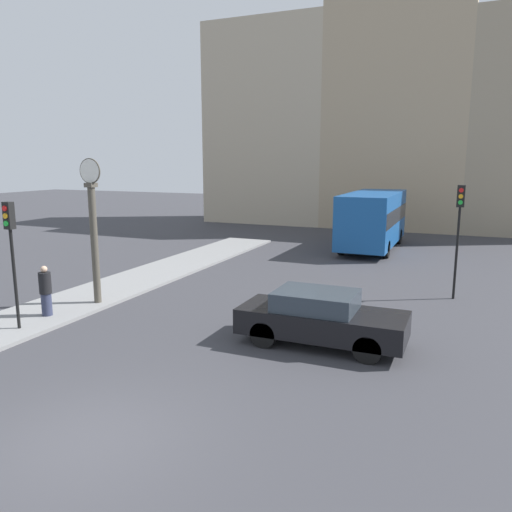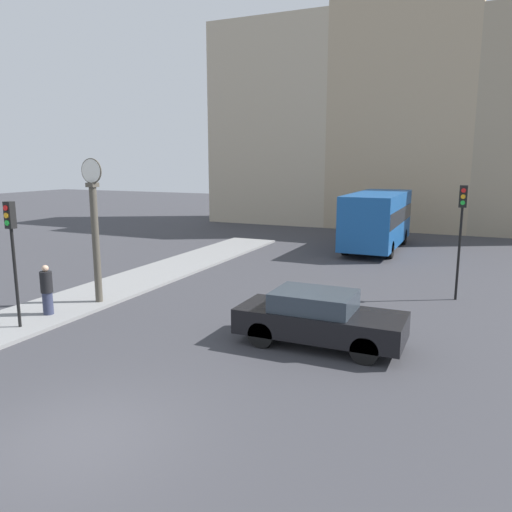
{
  "view_description": "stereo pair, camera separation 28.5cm",
  "coord_description": "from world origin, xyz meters",
  "px_view_note": "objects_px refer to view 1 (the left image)",
  "views": [
    {
      "loc": [
        5.93,
        -6.23,
        4.88
      ],
      "look_at": [
        -0.22,
        8.21,
        1.88
      ],
      "focal_mm": 35.0,
      "sensor_mm": 36.0,
      "label": 1
    },
    {
      "loc": [
        6.19,
        -6.12,
        4.88
      ],
      "look_at": [
        -0.22,
        8.21,
        1.88
      ],
      "focal_mm": 35.0,
      "sensor_mm": 36.0,
      "label": 2
    }
  ],
  "objects_px": {
    "traffic_light_far": "(459,219)",
    "pedestrian_black_jacket": "(46,291)",
    "street_clock": "(94,229)",
    "sedan_car": "(320,318)",
    "bus_distant": "(373,217)",
    "traffic_light_near": "(11,239)"
  },
  "relations": [
    {
      "from": "traffic_light_far",
      "to": "pedestrian_black_jacket",
      "type": "distance_m",
      "value": 13.99
    },
    {
      "from": "traffic_light_far",
      "to": "street_clock",
      "type": "relative_size",
      "value": 0.83
    },
    {
      "from": "pedestrian_black_jacket",
      "to": "bus_distant",
      "type": "bearing_deg",
      "value": 66.99
    },
    {
      "from": "traffic_light_far",
      "to": "street_clock",
      "type": "height_order",
      "value": "street_clock"
    },
    {
      "from": "sedan_car",
      "to": "street_clock",
      "type": "xyz_separation_m",
      "value": [
        -8.04,
        0.64,
        1.9
      ]
    },
    {
      "from": "bus_distant",
      "to": "traffic_light_far",
      "type": "bearing_deg",
      "value": -63.66
    },
    {
      "from": "traffic_light_far",
      "to": "street_clock",
      "type": "xyz_separation_m",
      "value": [
        -11.2,
        -5.66,
        -0.24
      ]
    },
    {
      "from": "sedan_car",
      "to": "traffic_light_far",
      "type": "relative_size",
      "value": 1.09
    },
    {
      "from": "traffic_light_near",
      "to": "pedestrian_black_jacket",
      "type": "height_order",
      "value": "traffic_light_near"
    },
    {
      "from": "sedan_car",
      "to": "pedestrian_black_jacket",
      "type": "bearing_deg",
      "value": -172.25
    },
    {
      "from": "bus_distant",
      "to": "traffic_light_far",
      "type": "distance_m",
      "value": 10.36
    },
    {
      "from": "traffic_light_near",
      "to": "traffic_light_far",
      "type": "relative_size",
      "value": 0.9
    },
    {
      "from": "traffic_light_far",
      "to": "street_clock",
      "type": "distance_m",
      "value": 12.55
    },
    {
      "from": "traffic_light_near",
      "to": "sedan_car",
      "type": "bearing_deg",
      "value": 16.17
    },
    {
      "from": "bus_distant",
      "to": "sedan_car",
      "type": "bearing_deg",
      "value": -84.81
    },
    {
      "from": "sedan_car",
      "to": "traffic_light_near",
      "type": "xyz_separation_m",
      "value": [
        -8.31,
        -2.41,
        1.98
      ]
    },
    {
      "from": "street_clock",
      "to": "sedan_car",
      "type": "bearing_deg",
      "value": -4.54
    },
    {
      "from": "street_clock",
      "to": "traffic_light_far",
      "type": "bearing_deg",
      "value": 26.83
    },
    {
      "from": "bus_distant",
      "to": "traffic_light_near",
      "type": "height_order",
      "value": "traffic_light_near"
    },
    {
      "from": "traffic_light_near",
      "to": "traffic_light_far",
      "type": "height_order",
      "value": "traffic_light_far"
    },
    {
      "from": "bus_distant",
      "to": "pedestrian_black_jacket",
      "type": "xyz_separation_m",
      "value": [
        -7.09,
        -16.69,
        -0.89
      ]
    },
    {
      "from": "traffic_light_near",
      "to": "traffic_light_far",
      "type": "xyz_separation_m",
      "value": [
        11.47,
        8.71,
        0.16
      ]
    }
  ]
}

